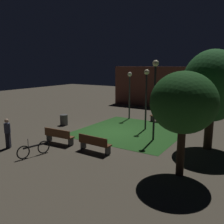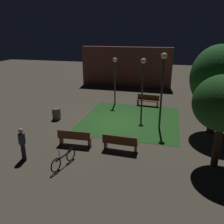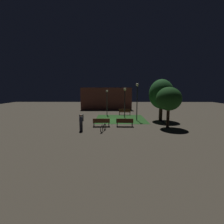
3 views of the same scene
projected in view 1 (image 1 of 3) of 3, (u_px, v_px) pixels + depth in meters
ground_plane at (112, 132)px, 16.11m from camera, size 60.00×60.00×0.00m
grass_lawn at (131, 131)px, 16.36m from camera, size 6.56×6.83×0.01m
bench_back_row at (59, 136)px, 13.63m from camera, size 1.82×0.57×0.88m
bench_by_lamp at (94, 143)px, 12.33m from camera, size 1.81×0.54×0.88m
bench_near_trees at (162, 116)px, 18.80m from camera, size 1.84×0.64×0.88m
tree_near_wall at (183, 103)px, 9.29m from camera, size 2.59×2.59×4.19m
tree_right_canopy at (212, 86)px, 12.30m from camera, size 3.08×3.08×5.19m
lamp_post_plaza_east at (146, 89)px, 16.25m from camera, size 0.36×0.36×4.12m
lamp_post_near_wall at (130, 87)px, 19.59m from camera, size 0.36×0.36×3.84m
lamp_post_plaza_west at (155, 87)px, 13.81m from camera, size 0.36×0.36×4.67m
trash_bin at (64, 120)px, 17.92m from camera, size 0.57×0.57×0.79m
bicycle at (34, 149)px, 11.80m from camera, size 0.45×1.69×0.93m
pedestrian at (8, 133)px, 12.88m from camera, size 0.33×0.34×1.61m
building_wall_backdrop at (156, 87)px, 25.54m from camera, size 9.74×0.80×4.23m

